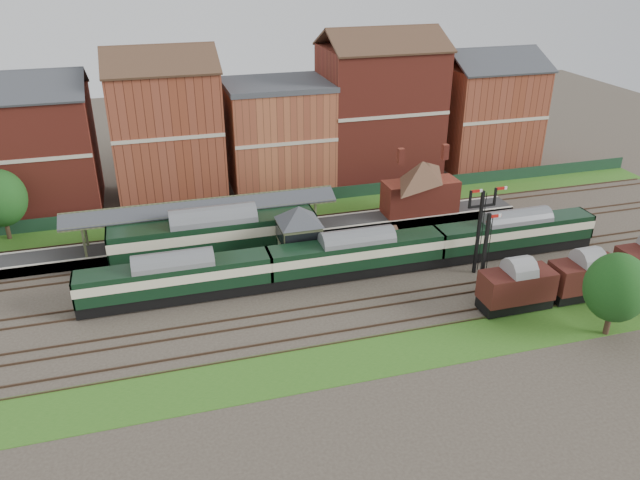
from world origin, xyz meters
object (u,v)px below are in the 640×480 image
object	(u,v)px
semaphore_bracket	(480,226)
dmu_train	(357,254)
signal_box	(299,235)
platform_railcar	(214,236)
goods_van_a	(517,287)

from	to	relation	value
semaphore_bracket	dmu_train	size ratio (longest dim) A/B	0.17
signal_box	dmu_train	distance (m)	5.62
platform_railcar	signal_box	bearing A→B (deg)	-23.85
platform_railcar	goods_van_a	world-z (taller)	platform_railcar
signal_box	semaphore_bracket	size ratio (longest dim) A/B	0.73
platform_railcar	dmu_train	bearing A→B (deg)	-28.79
goods_van_a	dmu_train	bearing A→B (deg)	139.71
dmu_train	platform_railcar	distance (m)	13.50
semaphore_bracket	goods_van_a	distance (m)	6.99
signal_box	platform_railcar	xyz separation A→B (m)	(-7.35, 3.25, -0.62)
semaphore_bracket	goods_van_a	world-z (taller)	semaphore_bracket
dmu_train	goods_van_a	distance (m)	13.92
semaphore_bracket	goods_van_a	xyz separation A→B (m)	(0.05, -6.50, -2.58)
dmu_train	goods_van_a	world-z (taller)	dmu_train
dmu_train	platform_railcar	xyz separation A→B (m)	(-11.83, 6.50, 0.40)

